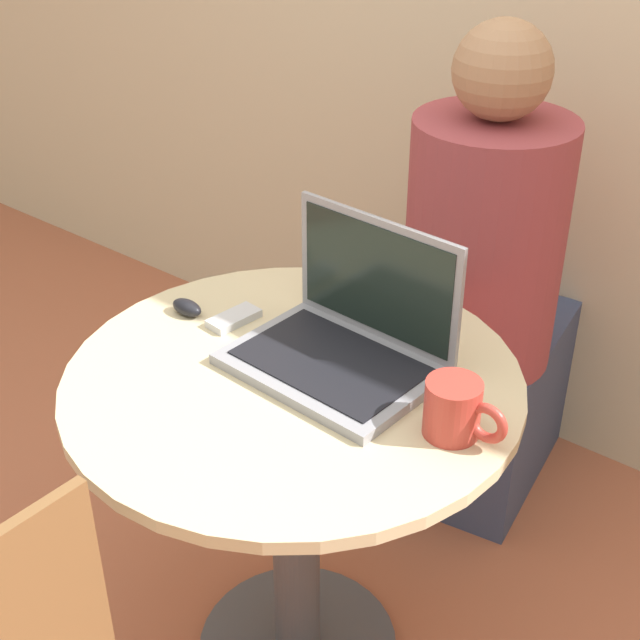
{
  "coord_description": "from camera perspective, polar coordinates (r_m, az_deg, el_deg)",
  "views": [
    {
      "loc": [
        0.86,
        -1.01,
        1.65
      ],
      "look_at": [
        0.02,
        0.05,
        0.84
      ],
      "focal_mm": 50.0,
      "sensor_mm": 36.0,
      "label": 1
    }
  ],
  "objects": [
    {
      "name": "round_table",
      "position": [
        1.73,
        -1.65,
        -8.85
      ],
      "size": [
        0.83,
        0.83,
        0.74
      ],
      "color": "#4C4C51",
      "rests_on": "ground_plane"
    },
    {
      "name": "laptop",
      "position": [
        1.62,
        1.66,
        -1.09
      ],
      "size": [
        0.38,
        0.29,
        0.26
      ],
      "color": "gray",
      "rests_on": "round_table"
    },
    {
      "name": "cell_phone",
      "position": [
        1.77,
        -5.53,
        0.1
      ],
      "size": [
        0.06,
        0.11,
        0.02
      ],
      "color": "silver",
      "rests_on": "round_table"
    },
    {
      "name": "computer_mouse",
      "position": [
        1.8,
        -8.51,
        0.8
      ],
      "size": [
        0.07,
        0.04,
        0.03
      ],
      "color": "black",
      "rests_on": "round_table"
    },
    {
      "name": "coffee_cup",
      "position": [
        1.46,
        8.66,
        -5.69
      ],
      "size": [
        0.15,
        0.09,
        0.1
      ],
      "color": "#B2382D",
      "rests_on": "round_table"
    },
    {
      "name": "person_seated",
      "position": [
        2.23,
        10.45,
        0.09
      ],
      "size": [
        0.42,
        0.58,
        1.25
      ],
      "color": "#3D4766",
      "rests_on": "ground_plane"
    }
  ]
}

